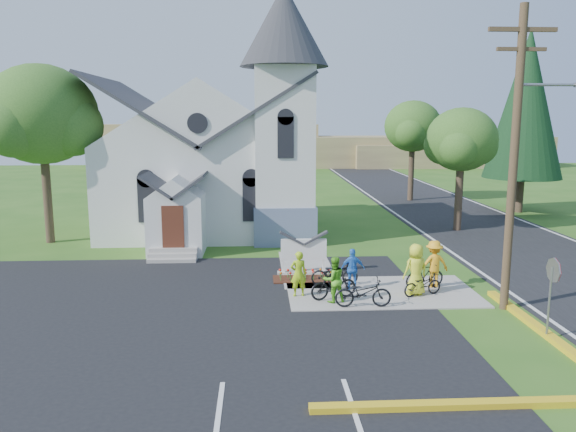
{
  "coord_description": "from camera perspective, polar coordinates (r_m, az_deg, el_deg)",
  "views": [
    {
      "loc": [
        -3.1,
        -19.47,
        6.45
      ],
      "look_at": [
        -1.76,
        5.0,
        2.16
      ],
      "focal_mm": 35.0,
      "sensor_mm": 36.0,
      "label": 1
    }
  ],
  "objects": [
    {
      "name": "utility_pole",
      "position": [
        19.89,
        22.18,
        6.18
      ],
      "size": [
        3.45,
        0.28,
        10.0
      ],
      "color": "#422D21",
      "rests_on": "ground"
    },
    {
      "name": "bike_4",
      "position": [
        21.16,
        13.5,
        -6.78
      ],
      "size": [
        1.67,
        1.06,
        0.83
      ],
      "primitive_type": "imported",
      "rotation": [
        0.0,
        0.0,
        1.92
      ],
      "color": "black",
      "rests_on": "sidewalk"
    },
    {
      "name": "church_sign",
      "position": [
        23.38,
        1.61,
        -3.48
      ],
      "size": [
        2.2,
        0.4,
        1.7
      ],
      "color": "gray",
      "rests_on": "ground"
    },
    {
      "name": "conifer",
      "position": [
        41.62,
        23.04,
        10.44
      ],
      "size": [
        5.2,
        5.2,
        12.4
      ],
      "color": "#38271E",
      "rests_on": "ground"
    },
    {
      "name": "road",
      "position": [
        37.43,
        17.4,
        -0.44
      ],
      "size": [
        8.0,
        90.0,
        0.02
      ],
      "primitive_type": "cube",
      "color": "black",
      "rests_on": "ground"
    },
    {
      "name": "sidewalk",
      "position": [
        21.47,
        9.46,
        -7.62
      ],
      "size": [
        7.0,
        4.0,
        0.05
      ],
      "primitive_type": "cube",
      "color": "gray",
      "rests_on": "ground"
    },
    {
      "name": "bike_0",
      "position": [
        21.87,
        4.75,
        -5.81
      ],
      "size": [
        1.84,
        0.68,
        0.96
      ],
      "primitive_type": "imported",
      "rotation": [
        0.0,
        0.0,
        1.6
      ],
      "color": "black",
      "rests_on": "sidewalk"
    },
    {
      "name": "cyclist_3",
      "position": [
        22.22,
        14.6,
        -4.72
      ],
      "size": [
        1.24,
        0.8,
        1.81
      ],
      "primitive_type": "imported",
      "rotation": [
        0.0,
        0.0,
        3.26
      ],
      "color": "#F8A71B",
      "rests_on": "sidewalk"
    },
    {
      "name": "cyclist_2",
      "position": [
        21.37,
        6.58,
        -5.37
      ],
      "size": [
        0.93,
        0.42,
        1.57
      ],
      "primitive_type": "imported",
      "rotation": [
        0.0,
        0.0,
        3.18
      ],
      "color": "blue",
      "rests_on": "sidewalk"
    },
    {
      "name": "bike_2",
      "position": [
        19.52,
        7.63,
        -7.72
      ],
      "size": [
        1.95,
        0.7,
        1.02
      ],
      "primitive_type": "imported",
      "rotation": [
        0.0,
        0.0,
        1.56
      ],
      "color": "black",
      "rests_on": "sidewalk"
    },
    {
      "name": "tree_lot_corner",
      "position": [
        31.42,
        -23.78,
        9.39
      ],
      "size": [
        5.6,
        5.6,
        9.15
      ],
      "color": "#38271E",
      "rests_on": "ground"
    },
    {
      "name": "flower_bed",
      "position": [
        22.77,
        1.78,
        -6.44
      ],
      "size": [
        2.6,
        1.1,
        0.07
      ],
      "primitive_type": "cube",
      "color": "#35190E",
      "rests_on": "ground"
    },
    {
      "name": "tree_road_near",
      "position": [
        33.56,
        17.23,
        7.37
      ],
      "size": [
        4.0,
        4.0,
        7.05
      ],
      "color": "#38271E",
      "rests_on": "ground"
    },
    {
      "name": "church",
      "position": [
        32.06,
        -7.45,
        7.7
      ],
      "size": [
        12.35,
        12.0,
        13.0
      ],
      "color": "white",
      "rests_on": "ground"
    },
    {
      "name": "tree_road_mid",
      "position": [
        45.12,
        12.57,
        8.85
      ],
      "size": [
        4.4,
        4.4,
        7.8
      ],
      "color": "#38271E",
      "rests_on": "ground"
    },
    {
      "name": "distant_hills",
      "position": [
        76.19,
        1.74,
        6.71
      ],
      "size": [
        61.0,
        10.0,
        5.6
      ],
      "color": "olive",
      "rests_on": "ground"
    },
    {
      "name": "cyclist_4",
      "position": [
        21.05,
        12.85,
        -5.31
      ],
      "size": [
        1.06,
        0.84,
        1.91
      ],
      "primitive_type": "imported",
      "rotation": [
        0.0,
        0.0,
        3.42
      ],
      "color": "yellow",
      "rests_on": "sidewalk"
    },
    {
      "name": "parking_lot",
      "position": [
        19.02,
        -15.02,
        -10.21
      ],
      "size": [
        20.0,
        16.0,
        0.02
      ],
      "primitive_type": "cube",
      "color": "black",
      "rests_on": "ground"
    },
    {
      "name": "stop_sign",
      "position": [
        18.1,
        25.26,
        -5.99
      ],
      "size": [
        0.11,
        0.76,
        2.48
      ],
      "color": "gray",
      "rests_on": "ground"
    },
    {
      "name": "cyclist_1",
      "position": [
        19.84,
        4.68,
        -6.44
      ],
      "size": [
        0.93,
        0.81,
        1.63
      ],
      "primitive_type": "imported",
      "rotation": [
        0.0,
        0.0,
        3.42
      ],
      "color": "#58B922",
      "rests_on": "sidewalk"
    },
    {
      "name": "bike_3",
      "position": [
        22.13,
        13.72,
        -5.85
      ],
      "size": [
        1.69,
        0.87,
        0.98
      ],
      "primitive_type": "imported",
      "rotation": [
        0.0,
        0.0,
        1.84
      ],
      "color": "black",
      "rests_on": "sidewalk"
    },
    {
      "name": "ground",
      "position": [
        20.74,
        5.67,
        -8.24
      ],
      "size": [
        120.0,
        120.0,
        0.0
      ],
      "primitive_type": "plane",
      "color": "#2C5B1A",
      "rests_on": "ground"
    },
    {
      "name": "cyclist_0",
      "position": [
        20.44,
        1.07,
        -5.87
      ],
      "size": [
        0.67,
        0.51,
        1.67
      ],
      "primitive_type": "imported",
      "rotation": [
        0.0,
        0.0,
        3.34
      ],
      "color": "#9CC517",
      "rests_on": "sidewalk"
    },
    {
      "name": "bike_1",
      "position": [
        20.24,
        4.66,
        -6.95
      ],
      "size": [
        1.84,
        1.03,
        1.07
      ],
      "primitive_type": "imported",
      "rotation": [
        0.0,
        0.0,
        1.89
      ],
      "color": "black",
      "rests_on": "sidewalk"
    }
  ]
}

